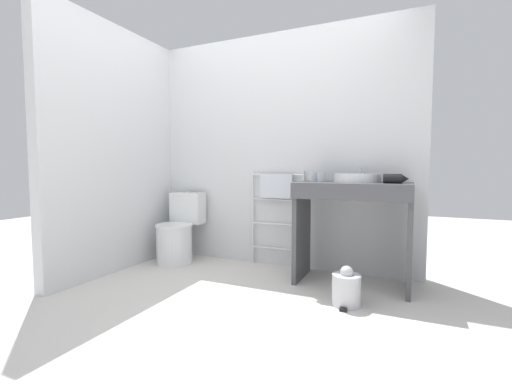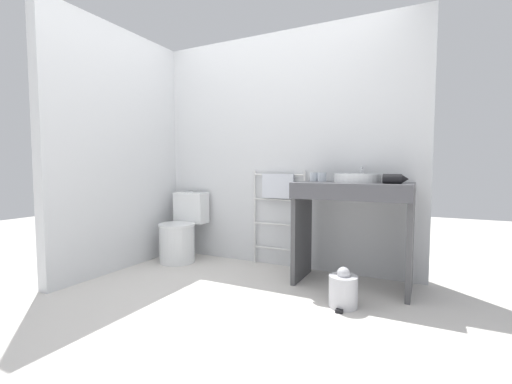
{
  "view_description": "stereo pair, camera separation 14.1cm",
  "coord_description": "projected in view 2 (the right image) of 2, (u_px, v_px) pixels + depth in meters",
  "views": [
    {
      "loc": [
        1.27,
        -2.04,
        1.02
      ],
      "look_at": [
        -0.01,
        0.84,
        0.8
      ],
      "focal_mm": 24.0,
      "sensor_mm": 36.0,
      "label": 1
    },
    {
      "loc": [
        1.4,
        -1.98,
        1.02
      ],
      "look_at": [
        -0.01,
        0.84,
        0.8
      ],
      "focal_mm": 24.0,
      "sensor_mm": 36.0,
      "label": 2
    }
  ],
  "objects": [
    {
      "name": "cup_near_edge",
      "position": [
        322.0,
        177.0,
        3.15
      ],
      "size": [
        0.08,
        0.08,
        0.08
      ],
      "color": "silver",
      "rests_on": "vanity_counter"
    },
    {
      "name": "wall_back",
      "position": [
        279.0,
        151.0,
        3.59
      ],
      "size": [
        2.89,
        0.12,
        2.4
      ],
      "primitive_type": "cube",
      "color": "silver",
      "rests_on": "ground_plane"
    },
    {
      "name": "trash_bin",
      "position": [
        343.0,
        290.0,
        2.51
      ],
      "size": [
        0.21,
        0.24,
        0.3
      ],
      "color": "silver",
      "rests_on": "ground_plane"
    },
    {
      "name": "cup_near_wall",
      "position": [
        314.0,
        177.0,
        3.23
      ],
      "size": [
        0.08,
        0.08,
        0.08
      ],
      "color": "silver",
      "rests_on": "vanity_counter"
    },
    {
      "name": "ground_plane",
      "position": [
        205.0,
        310.0,
        2.47
      ],
      "size": [
        12.0,
        12.0,
        0.0
      ],
      "primitive_type": "plane",
      "color": "silver"
    },
    {
      "name": "vanity_counter",
      "position": [
        352.0,
        217.0,
        2.92
      ],
      "size": [
        0.95,
        0.56,
        0.9
      ],
      "color": "#4C4C51",
      "rests_on": "ground_plane"
    },
    {
      "name": "wall_side",
      "position": [
        130.0,
        151.0,
        3.58
      ],
      "size": [
        0.12,
        1.93,
        2.4
      ],
      "primitive_type": "cube",
      "color": "silver",
      "rests_on": "ground_plane"
    },
    {
      "name": "hair_dryer",
      "position": [
        394.0,
        179.0,
        2.67
      ],
      "size": [
        0.19,
        0.16,
        0.08
      ],
      "color": "black",
      "rests_on": "vanity_counter"
    },
    {
      "name": "sink_basin",
      "position": [
        358.0,
        178.0,
        2.92
      ],
      "size": [
        0.4,
        0.4,
        0.07
      ],
      "color": "white",
      "rests_on": "vanity_counter"
    },
    {
      "name": "towel_radiator",
      "position": [
        278.0,
        198.0,
        3.51
      ],
      "size": [
        0.58,
        0.06,
        0.99
      ],
      "color": "silver",
      "rests_on": "ground_plane"
    },
    {
      "name": "toilet",
      "position": [
        181.0,
        233.0,
        3.76
      ],
      "size": [
        0.39,
        0.54,
        0.75
      ],
      "color": "white",
      "rests_on": "ground_plane"
    },
    {
      "name": "faucet",
      "position": [
        362.0,
        172.0,
        3.1
      ],
      "size": [
        0.02,
        0.1,
        0.14
      ],
      "color": "silver",
      "rests_on": "vanity_counter"
    }
  ]
}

